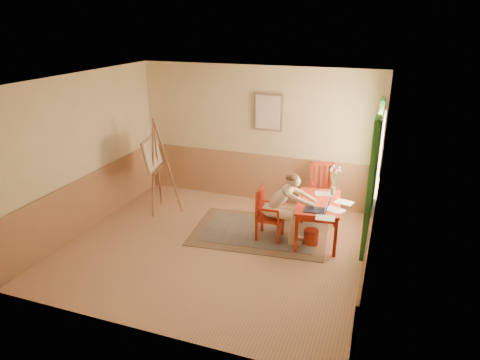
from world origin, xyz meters
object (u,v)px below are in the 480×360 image
at_px(chair_left, 268,214).
at_px(easel, 154,157).
at_px(table, 318,206).
at_px(figure, 283,204).
at_px(chair_back, 322,190).
at_px(laptop, 319,208).

relative_size(chair_left, easel, 0.49).
height_order(table, chair_left, chair_left).
bearing_deg(chair_left, figure, -2.65).
bearing_deg(table, chair_back, 96.46).
xyz_separation_m(laptop, easel, (-3.31, 0.52, 0.35)).
distance_m(chair_back, figure, 1.42).
bearing_deg(figure, table, 25.79).
bearing_deg(figure, easel, 171.76).
bearing_deg(figure, chair_back, 72.12).
xyz_separation_m(chair_back, laptop, (0.19, -1.46, 0.26)).
relative_size(laptop, easel, 0.22).
bearing_deg(table, easel, 177.82).
bearing_deg(laptop, easel, 171.15).
bearing_deg(chair_back, figure, -107.88).
bearing_deg(chair_left, laptop, -8.76).
relative_size(chair_left, laptop, 2.17).
bearing_deg(figure, laptop, -11.46).
height_order(chair_left, laptop, laptop).
height_order(chair_left, easel, easel).
height_order(laptop, easel, easel).
relative_size(chair_back, figure, 0.81).
bearing_deg(figure, chair_left, 177.35).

